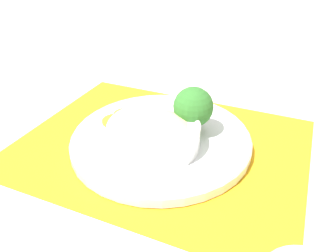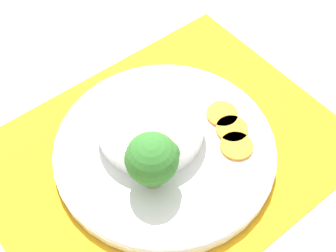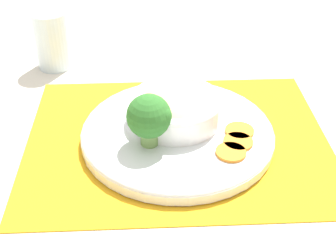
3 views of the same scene
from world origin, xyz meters
name	(u,v)px [view 1 (image 1 of 3)]	position (x,y,z in m)	size (l,w,h in m)	color
ground_plane	(161,145)	(0.00, 0.00, 0.00)	(4.00, 4.00, 0.00)	beige
placemat	(161,144)	(0.00, 0.00, 0.00)	(0.51, 0.40, 0.00)	orange
plate	(161,138)	(0.00, 0.00, 0.02)	(0.32, 0.32, 0.02)	silver
bowl	(152,132)	(0.00, -0.03, 0.05)	(0.15, 0.15, 0.05)	white
broccoli_floret	(193,107)	(0.05, 0.03, 0.07)	(0.07, 0.07, 0.09)	#759E51
carrot_slice_near	(139,110)	(-0.08, 0.07, 0.02)	(0.05, 0.05, 0.01)	orange
carrot_slice_middle	(126,115)	(-0.09, 0.04, 0.02)	(0.05, 0.05, 0.01)	orange
carrot_slice_far	(115,121)	(-0.10, 0.01, 0.02)	(0.05, 0.05, 0.01)	orange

